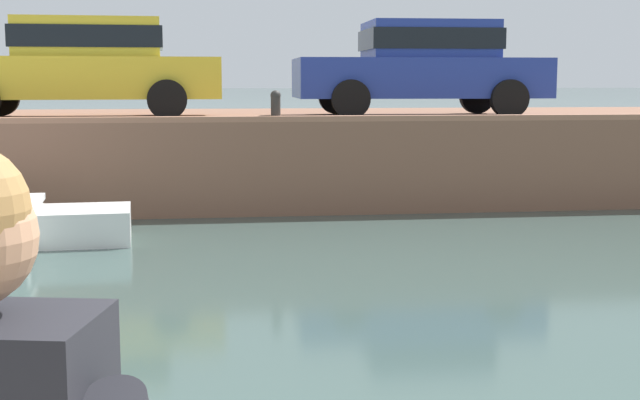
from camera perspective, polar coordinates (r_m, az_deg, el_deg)
name	(u,v)px	position (r m, az deg, el deg)	size (l,w,h in m)	color
ground_plane	(367,315)	(7.49, 3.00, -7.38)	(400.00, 400.00, 0.00)	#384C47
far_quay_wall	(279,152)	(15.71, -2.63, 3.06)	(60.00, 6.00, 1.35)	brown
far_wall_coping	(296,119)	(12.80, -1.55, 5.22)	(60.00, 0.24, 0.08)	#9F6C52
car_left_inner_yellow	(83,63)	(14.62, -14.93, 8.44)	(4.43, 2.14, 1.54)	yellow
car_centre_blue	(422,64)	(14.94, 6.57, 8.62)	(4.10, 2.06, 1.54)	#233893
mooring_bollard_mid	(276,105)	(12.90, -2.86, 6.12)	(0.15, 0.15, 0.45)	#2D2B28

